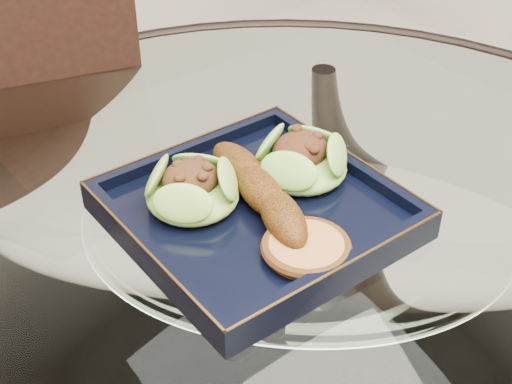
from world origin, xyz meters
TOP-DOWN VIEW (x-y plane):
  - dining_table at (-0.00, -0.00)m, footprint 1.13×1.13m
  - dining_chair at (-0.14, 0.41)m, footprint 0.49×0.49m
  - navy_plate at (-0.02, 0.05)m, footprint 0.27×0.27m
  - lettuce_wrap_left at (-0.07, 0.09)m, footprint 0.13×0.13m
  - lettuce_wrap_right at (0.06, 0.06)m, footprint 0.12×0.12m
  - roasted_plantain at (-0.01, 0.05)m, footprint 0.07×0.19m
  - crumb_patty at (-0.03, -0.04)m, footprint 0.09×0.09m

SIDE VIEW (x-z plane):
  - dining_chair at x=-0.14m, z-range 0.05..0.96m
  - dining_table at x=0.00m, z-range 0.21..0.98m
  - navy_plate at x=-0.02m, z-range 0.76..0.78m
  - crumb_patty at x=-0.03m, z-range 0.78..0.80m
  - roasted_plantain at x=-0.01m, z-range 0.78..0.82m
  - lettuce_wrap_left at x=-0.07m, z-range 0.78..0.82m
  - lettuce_wrap_right at x=0.06m, z-range 0.78..0.82m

